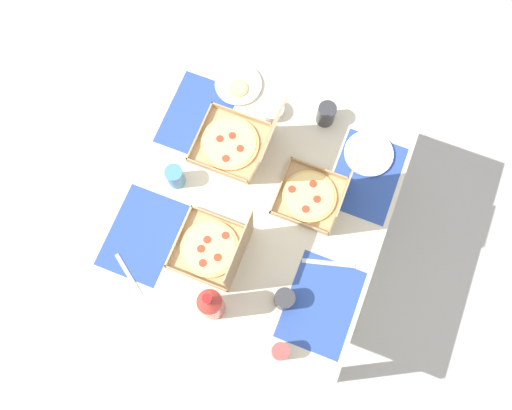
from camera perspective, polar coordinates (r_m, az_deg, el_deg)
ground_plane at (r=2.94m, az=0.00°, el=-4.23°), size 6.00×6.00×0.00m
dining_table at (r=2.31m, az=0.00°, el=-0.82°), size 1.25×1.06×0.77m
placemat_near_left at (r=2.35m, az=-6.21°, el=9.41°), size 0.36×0.26×0.00m
placemat_near_right at (r=2.21m, az=-11.93°, el=-3.09°), size 0.36×0.26×0.00m
placemat_far_left at (r=2.28m, az=11.56°, el=3.01°), size 0.36×0.26×0.00m
placemat_far_right at (r=2.13m, az=6.87°, el=-10.38°), size 0.36×0.26×0.00m
pizza_box_center at (r=2.11m, az=-4.28°, el=-4.71°), size 0.27×0.27×0.30m
pizza_box_edge_far at (r=2.23m, az=-1.94°, el=6.58°), size 0.28×0.33×0.31m
pizza_box_corner_left at (r=2.17m, az=6.40°, el=0.94°), size 0.25×0.26×0.29m
plate_near_left at (r=2.31m, az=11.82°, el=5.33°), size 0.21×0.21×0.02m
plate_far_right at (r=2.40m, az=-1.88°, el=12.57°), size 0.20×0.20×0.03m
soda_bottle at (r=1.99m, az=-4.80°, el=-10.42°), size 0.09×0.09×0.32m
cup_clear_right at (r=2.06m, az=2.58°, el=-15.22°), size 0.07×0.07×0.10m
cup_clear_left at (r=2.07m, az=3.02°, el=-9.91°), size 0.08×0.08×0.09m
cup_spare at (r=2.20m, az=-8.54°, el=3.00°), size 0.07×0.07×0.11m
cup_red at (r=2.30m, az=7.43°, el=9.51°), size 0.08×0.08×0.11m
condiment_bowl at (r=2.32m, az=1.75°, el=9.98°), size 0.10×0.10×0.05m
knife_by_far_left at (r=2.15m, az=7.66°, el=-6.11°), size 0.07×0.21×0.00m
fork_by_near_right at (r=2.19m, az=-13.36°, el=-7.15°), size 0.12×0.16×0.00m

